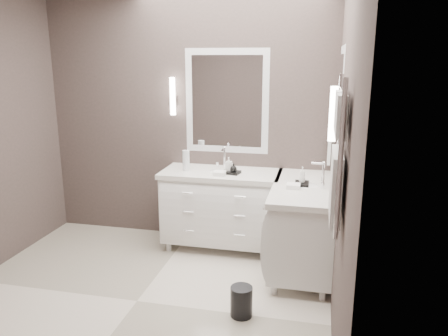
% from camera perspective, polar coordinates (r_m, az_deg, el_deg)
% --- Properties ---
extents(floor, '(3.20, 3.00, 0.01)m').
position_cam_1_polar(floor, '(3.93, -11.28, -16.73)').
color(floor, silver).
rests_on(floor, ground).
extents(wall_back, '(3.20, 0.01, 2.70)m').
position_cam_1_polar(wall_back, '(4.83, -4.86, 6.42)').
color(wall_back, '#433836').
rests_on(wall_back, floor).
extents(wall_right, '(0.01, 3.00, 2.70)m').
position_cam_1_polar(wall_right, '(3.14, 15.34, 1.75)').
color(wall_right, '#433836').
rests_on(wall_right, floor).
extents(vanity_back, '(1.24, 0.59, 0.97)m').
position_cam_1_polar(vanity_back, '(4.65, -0.36, -4.80)').
color(vanity_back, white).
rests_on(vanity_back, floor).
extents(vanity_right, '(0.59, 1.24, 0.97)m').
position_cam_1_polar(vanity_right, '(4.24, 10.30, -6.95)').
color(vanity_right, white).
rests_on(vanity_right, floor).
extents(mirror_back, '(0.90, 0.02, 1.10)m').
position_cam_1_polar(mirror_back, '(4.68, 0.35, 8.68)').
color(mirror_back, white).
rests_on(mirror_back, wall_back).
extents(mirror_right, '(0.02, 0.90, 1.10)m').
position_cam_1_polar(mirror_right, '(3.89, 14.82, 7.10)').
color(mirror_right, white).
rests_on(mirror_right, wall_right).
extents(sconce_back, '(0.06, 0.06, 0.40)m').
position_cam_1_polar(sconce_back, '(4.77, -6.72, 9.20)').
color(sconce_back, white).
rests_on(sconce_back, wall_back).
extents(sconce_right, '(0.06, 0.06, 0.40)m').
position_cam_1_polar(sconce_right, '(3.31, 14.08, 6.73)').
color(sconce_right, white).
rests_on(sconce_right, wall_right).
extents(towel_bar_corner, '(0.03, 0.22, 0.30)m').
position_cam_1_polar(towel_bar_corner, '(4.51, 13.59, 2.50)').
color(towel_bar_corner, white).
rests_on(towel_bar_corner, wall_right).
extents(towel_ladder, '(0.06, 0.58, 0.90)m').
position_cam_1_polar(towel_ladder, '(2.73, 14.59, 0.93)').
color(towel_ladder, white).
rests_on(towel_ladder, wall_right).
extents(waste_bin, '(0.22, 0.22, 0.25)m').
position_cam_1_polar(waste_bin, '(3.62, 2.29, -17.02)').
color(waste_bin, black).
rests_on(waste_bin, floor).
extents(amenity_tray_back, '(0.20, 0.16, 0.03)m').
position_cam_1_polar(amenity_tray_back, '(4.46, 0.94, -0.56)').
color(amenity_tray_back, black).
rests_on(amenity_tray_back, vanity_back).
extents(amenity_tray_right, '(0.13, 0.17, 0.03)m').
position_cam_1_polar(amenity_tray_right, '(4.12, 10.13, -2.03)').
color(amenity_tray_right, black).
rests_on(amenity_tray_right, vanity_right).
extents(water_bottle, '(0.10, 0.10, 0.21)m').
position_cam_1_polar(water_bottle, '(4.58, -4.98, 0.98)').
color(water_bottle, silver).
rests_on(water_bottle, vanity_back).
extents(soap_bottle_a, '(0.06, 0.06, 0.14)m').
position_cam_1_polar(soap_bottle_a, '(4.47, 0.62, 0.55)').
color(soap_bottle_a, white).
rests_on(soap_bottle_a, amenity_tray_back).
extents(soap_bottle_b, '(0.07, 0.07, 0.09)m').
position_cam_1_polar(soap_bottle_b, '(4.41, 1.24, 0.04)').
color(soap_bottle_b, black).
rests_on(soap_bottle_b, amenity_tray_back).
extents(soap_bottle_c, '(0.07, 0.07, 0.15)m').
position_cam_1_polar(soap_bottle_c, '(4.10, 10.18, -0.86)').
color(soap_bottle_c, white).
rests_on(soap_bottle_c, amenity_tray_right).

